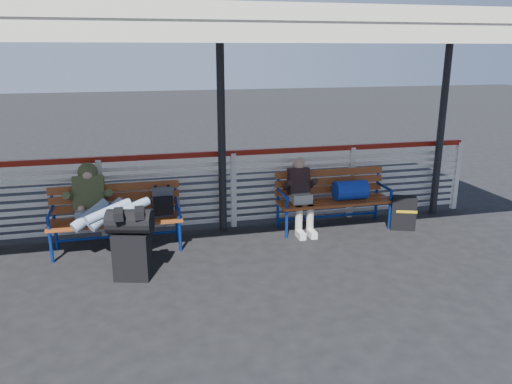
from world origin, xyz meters
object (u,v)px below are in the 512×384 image
object	(u,v)px
bench_left	(127,209)
suitcase_side	(403,213)
traveler_man	(103,208)
companion_person	(301,194)
luggage_stack	(131,242)
bench_right	(340,192)

from	to	relation	value
bench_left	suitcase_side	xyz separation A→B (m)	(4.20, -0.22, -0.31)
traveler_man	suitcase_side	distance (m)	4.52
companion_person	luggage_stack	bearing A→B (deg)	-156.30
luggage_stack	companion_person	bearing A→B (deg)	39.79
traveler_man	companion_person	bearing A→B (deg)	8.52
traveler_man	luggage_stack	bearing A→B (deg)	-63.30
companion_person	bench_left	bearing A→B (deg)	-178.19
bench_left	bench_right	xyz separation A→B (m)	(3.25, 0.10, 0.00)
luggage_stack	traveler_man	distance (m)	0.81
luggage_stack	bench_left	distance (m)	1.04
bench_right	companion_person	world-z (taller)	companion_person
traveler_man	suitcase_side	bearing A→B (deg)	1.74
bench_right	suitcase_side	world-z (taller)	bench_right
bench_left	companion_person	world-z (taller)	companion_person
bench_left	traveler_man	distance (m)	0.49
bench_left	suitcase_side	world-z (taller)	bench_left
bench_left	companion_person	xyz separation A→B (m)	(2.60, 0.08, 0.02)
bench_right	companion_person	xyz separation A→B (m)	(-0.65, -0.02, 0.02)
luggage_stack	bench_right	size ratio (longest dim) A/B	0.50
companion_person	bench_right	bearing A→B (deg)	1.52
bench_left	traveler_man	size ratio (longest dim) A/B	1.10
bench_right	traveler_man	size ratio (longest dim) A/B	1.10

